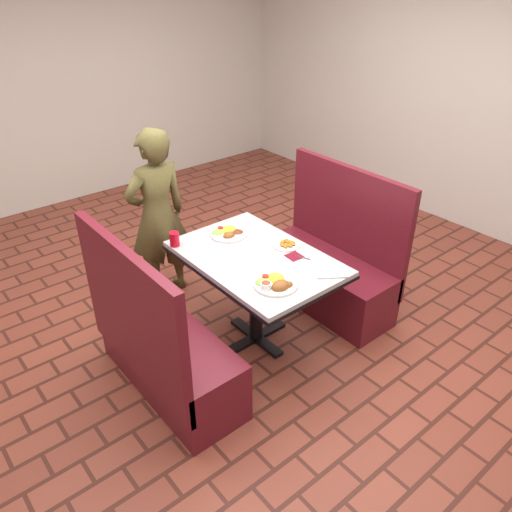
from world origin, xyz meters
The scene contains 15 objects.
room centered at (0.00, 0.00, 1.91)m, with size 7.00×7.04×2.82m.
dining_table centered at (0.00, 0.00, 0.65)m, with size 0.81×1.21×0.75m.
booth_bench_left centered at (-0.80, 0.00, 0.33)m, with size 0.47×1.20×1.17m.
booth_bench_right centered at (0.80, 0.00, 0.33)m, with size 0.47×1.20×1.17m.
diner_person centered at (-0.20, 1.03, 0.74)m, with size 0.54×0.35×1.47m, color brown.
near_dinner_plate centered at (-0.14, -0.36, 0.78)m, with size 0.29×0.29×0.09m.
far_dinner_plate centered at (0.04, 0.39, 0.78)m, with size 0.29×0.29×0.07m.
plantain_plate centered at (0.26, -0.03, 0.76)m, with size 0.20×0.20×0.03m.
maroon_napkin centered at (0.20, -0.18, 0.75)m, with size 0.11×0.11×0.00m, color maroon.
spoon_utensil centered at (0.23, -0.23, 0.75)m, with size 0.01×0.12×0.00m, color silver.
red_tumbler centered at (-0.36, 0.49, 0.80)m, with size 0.07×0.07×0.11m, color red.
paper_napkin centered at (0.25, -0.49, 0.76)m, with size 0.21×0.16×0.01m, color silver.
knife_utensil centered at (-0.07, -0.35, 0.76)m, with size 0.01×0.16×0.00m, color silver.
fork_utensil centered at (-0.13, -0.40, 0.76)m, with size 0.01×0.14×0.00m, color silver.
lettuce_shreds centered at (0.04, 0.06, 0.75)m, with size 0.28×0.32×0.00m, color #7BB046, non-canonical shape.
Camera 1 is at (-1.93, -2.33, 2.54)m, focal length 35.00 mm.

